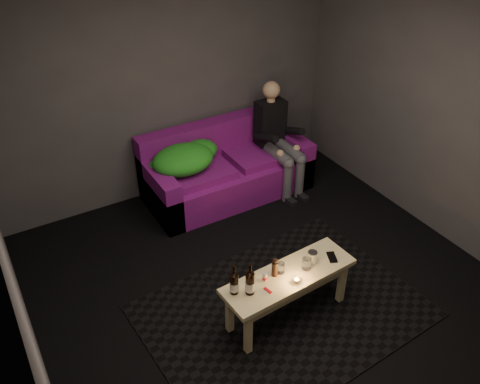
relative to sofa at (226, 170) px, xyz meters
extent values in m
plane|color=black|center=(-0.44, -1.82, -0.29)|extent=(4.50, 4.50, 0.00)
plane|color=silver|center=(-0.44, -1.82, 2.31)|extent=(4.50, 4.50, 0.00)
plane|color=#484548|center=(-0.44, 0.43, 1.01)|extent=(4.00, 0.00, 4.00)
plane|color=#484548|center=(-2.44, -1.82, 1.01)|extent=(0.00, 4.50, 4.50)
plane|color=#484548|center=(1.56, -1.82, 1.01)|extent=(0.00, 4.50, 4.50)
cube|color=black|center=(-0.50, -1.91, -0.29)|extent=(2.45, 1.85, 0.01)
cube|color=#6D0F77|center=(0.00, -0.05, -0.10)|extent=(1.88, 0.85, 0.39)
cube|color=#6D0F77|center=(0.00, 0.27, 0.31)|extent=(1.88, 0.21, 0.41)
cube|color=#6D0F77|center=(-0.85, -0.05, 0.00)|extent=(0.19, 0.85, 0.58)
cube|color=#6D0F77|center=(0.85, -0.05, 0.00)|extent=(0.19, 0.85, 0.58)
cube|color=#6D0F77|center=(-0.39, -0.09, 0.14)|extent=(0.70, 0.56, 0.09)
cube|color=#6D0F77|center=(0.39, -0.09, 0.14)|extent=(0.70, 0.56, 0.09)
ellipsoid|color=green|center=(-0.55, -0.05, 0.33)|extent=(0.68, 0.53, 0.28)
ellipsoid|color=green|center=(-0.28, 0.09, 0.30)|extent=(0.41, 0.34, 0.23)
ellipsoid|color=green|center=(-0.75, 0.07, 0.26)|extent=(0.30, 0.24, 0.15)
cube|color=black|center=(0.60, 0.00, 0.47)|extent=(0.34, 0.21, 0.52)
sphere|color=#E0B78C|center=(0.60, 0.00, 0.86)|extent=(0.20, 0.20, 0.20)
cylinder|color=#54555F|center=(0.52, -0.29, 0.21)|extent=(0.13, 0.47, 0.13)
cylinder|color=#54555F|center=(0.69, -0.29, 0.21)|extent=(0.13, 0.47, 0.13)
cylinder|color=#54555F|center=(0.52, -0.52, -0.05)|extent=(0.10, 0.10, 0.48)
cylinder|color=#54555F|center=(0.69, -0.52, -0.05)|extent=(0.10, 0.10, 0.48)
cube|color=black|center=(0.52, -0.57, -0.26)|extent=(0.08, 0.21, 0.06)
cube|color=black|center=(0.69, -0.57, -0.26)|extent=(0.08, 0.21, 0.06)
cube|color=tan|center=(-0.50, -1.96, 0.17)|extent=(1.20, 0.44, 0.04)
cube|color=tan|center=(-0.50, -1.96, 0.09)|extent=(1.04, 0.35, 0.11)
cube|color=tan|center=(-0.99, -2.13, -0.07)|extent=(0.06, 0.06, 0.44)
cube|color=tan|center=(-1.01, -1.86, -0.07)|extent=(0.06, 0.06, 0.44)
cube|color=tan|center=(0.01, -2.07, -0.07)|extent=(0.06, 0.06, 0.44)
cube|color=tan|center=(0.00, -1.80, -0.07)|extent=(0.06, 0.06, 0.44)
cylinder|color=black|center=(-0.99, -1.91, 0.28)|extent=(0.07, 0.07, 0.19)
cylinder|color=white|center=(-0.99, -1.91, 0.25)|extent=(0.07, 0.07, 0.08)
cone|color=black|center=(-0.99, -1.91, 0.39)|extent=(0.07, 0.07, 0.03)
cylinder|color=black|center=(-0.99, -1.91, 0.42)|extent=(0.03, 0.03, 0.09)
cylinder|color=black|center=(-0.89, -1.98, 0.29)|extent=(0.07, 0.07, 0.20)
cylinder|color=white|center=(-0.89, -1.98, 0.26)|extent=(0.07, 0.07, 0.08)
cone|color=black|center=(-0.89, -1.98, 0.41)|extent=(0.07, 0.07, 0.03)
cylinder|color=black|center=(-0.89, -1.98, 0.44)|extent=(0.03, 0.03, 0.10)
cylinder|color=silver|center=(-0.71, -1.92, 0.23)|extent=(0.04, 0.04, 0.08)
cylinder|color=black|center=(-0.61, -1.91, 0.26)|extent=(0.06, 0.06, 0.14)
cylinder|color=white|center=(-0.55, -1.90, 0.23)|extent=(0.08, 0.08, 0.09)
cylinder|color=white|center=(-0.50, -2.07, 0.21)|extent=(0.06, 0.06, 0.04)
sphere|color=orange|center=(-0.50, -2.07, 0.22)|extent=(0.02, 0.02, 0.02)
cylinder|color=white|center=(-0.33, -1.97, 0.24)|extent=(0.10, 0.10, 0.10)
cylinder|color=silver|center=(-0.25, -1.94, 0.24)|extent=(0.09, 0.09, 0.11)
cube|color=black|center=(-0.06, -1.98, 0.19)|extent=(0.12, 0.16, 0.01)
cube|color=red|center=(-0.75, -2.03, 0.19)|extent=(0.04, 0.08, 0.01)
camera|label=1|loc=(-2.41, -4.41, 3.08)|focal=38.00mm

